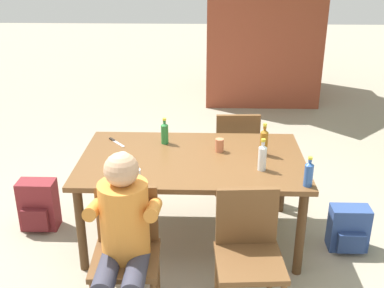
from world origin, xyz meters
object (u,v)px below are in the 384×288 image
at_px(backpack_by_far_side, 38,206).
at_px(brick_kiosk, 261,5).
at_px(chair_near_right, 248,248).
at_px(person_in_white_shirt, 123,233).
at_px(dining_table, 192,166).
at_px(chair_far_right, 236,147).
at_px(cup_white, 136,177).
at_px(bottle_blue, 309,173).
at_px(chair_near_left, 127,245).
at_px(cup_glass, 123,160).
at_px(bottle_green, 165,133).
at_px(bottle_amber, 264,141).
at_px(bottle_clear, 262,157).
at_px(cup_terracotta, 219,145).
at_px(table_knife, 116,142).
at_px(backpack_by_near_side, 349,229).

xyz_separation_m(backpack_by_far_side, brick_kiosk, (2.34, 4.31, 1.24)).
xyz_separation_m(chair_near_right, person_in_white_shirt, (-0.81, -0.11, 0.17)).
bearing_deg(chair_near_right, dining_table, 115.39).
height_order(chair_far_right, cup_white, same).
xyz_separation_m(bottle_blue, backpack_by_far_side, (-2.21, 0.56, -0.63)).
xyz_separation_m(chair_near_left, cup_glass, (-0.12, 0.65, 0.32)).
relative_size(chair_far_right, bottle_green, 3.75).
height_order(bottle_green, bottle_amber, bottle_amber).
distance_m(chair_far_right, bottle_amber, 0.88).
xyz_separation_m(chair_far_right, bottle_green, (-0.66, -0.56, 0.37)).
distance_m(bottle_clear, backpack_by_far_side, 2.03).
bearing_deg(person_in_white_shirt, cup_terracotta, 59.90).
bearing_deg(chair_near_left, cup_glass, 100.29).
height_order(dining_table, chair_near_left, chair_near_left).
relative_size(table_knife, brick_kiosk, 0.07).
relative_size(bottle_blue, table_knife, 1.16).
relative_size(bottle_green, bottle_blue, 1.02).
bearing_deg(cup_white, table_knife, 110.52).
relative_size(bottle_green, cup_glass, 1.99).
bearing_deg(cup_white, chair_far_right, 58.66).
distance_m(bottle_blue, table_knife, 1.71).
xyz_separation_m(chair_near_right, bottle_green, (-0.65, 1.14, 0.37)).
distance_m(chair_far_right, table_knife, 1.25).
height_order(chair_near_left, brick_kiosk, brick_kiosk).
xyz_separation_m(bottle_clear, cup_terracotta, (-0.32, 0.34, -0.05)).
xyz_separation_m(bottle_amber, backpack_by_far_side, (-1.95, 0.02, -0.65)).
bearing_deg(bottle_blue, cup_white, -179.53).
xyz_separation_m(cup_white, cup_terracotta, (0.62, 0.60, -0.00)).
bearing_deg(bottle_blue, bottle_amber, 115.84).
bearing_deg(cup_glass, cup_white, -62.93).
bearing_deg(bottle_amber, cup_white, -150.72).
distance_m(cup_terracotta, brick_kiosk, 4.38).
xyz_separation_m(dining_table, brick_kiosk, (0.97, 4.41, 0.78)).
height_order(chair_far_right, bottle_amber, bottle_amber).
distance_m(chair_far_right, backpack_by_far_side, 1.94).
bearing_deg(brick_kiosk, chair_far_right, -98.97).
bearing_deg(bottle_blue, bottle_green, 145.38).
bearing_deg(cup_terracotta, chair_far_right, 75.31).
bearing_deg(person_in_white_shirt, bottle_clear, 38.33).
distance_m(chair_near_right, table_knife, 1.60).
xyz_separation_m(chair_near_left, brick_kiosk, (1.39, 5.25, 0.97)).
xyz_separation_m(bottle_clear, backpack_by_near_side, (0.76, 0.07, -0.68)).
bearing_deg(bottle_blue, table_knife, 153.42).
bearing_deg(chair_far_right, dining_table, -115.90).
distance_m(dining_table, table_knife, 0.75).
xyz_separation_m(cup_white, backpack_by_near_side, (1.69, 0.34, -0.63)).
distance_m(person_in_white_shirt, bottle_blue, 1.36).
bearing_deg(chair_near_right, brick_kiosk, 83.80).
height_order(dining_table, backpack_by_far_side, dining_table).
distance_m(person_in_white_shirt, backpack_by_far_side, 1.49).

